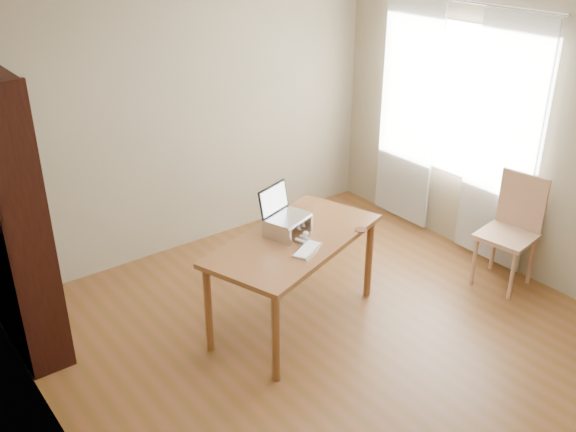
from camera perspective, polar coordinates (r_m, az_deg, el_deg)
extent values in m
cube|color=brown|center=(4.94, 5.58, -11.97)|extent=(4.00, 4.50, 0.02)
cube|color=#837B58|center=(6.00, -8.71, 9.01)|extent=(4.00, 0.02, 2.60)
cube|color=#837B58|center=(3.36, -19.77, -6.45)|extent=(0.02, 4.50, 2.60)
cube|color=#837B58|center=(5.76, 21.22, 6.83)|extent=(0.02, 4.50, 2.60)
cube|color=white|center=(6.14, 14.96, 9.80)|extent=(0.01, 1.80, 1.40)
cube|color=black|center=(4.48, -21.96, -2.15)|extent=(0.30, 0.04, 2.10)
cube|color=black|center=(5.35, -21.52, -10.07)|extent=(0.30, 0.84, 0.02)
cube|color=black|center=(5.26, -21.51, -8.47)|extent=(0.20, 0.78, 0.28)
cube|color=black|center=(5.17, -22.13, -7.00)|extent=(0.30, 0.84, 0.03)
cube|color=black|center=(5.09, -22.12, -5.29)|extent=(0.20, 0.78, 0.28)
cube|color=black|center=(5.01, -22.77, -3.71)|extent=(0.30, 0.84, 0.02)
cube|color=black|center=(4.93, -22.77, -1.90)|extent=(0.20, 0.78, 0.28)
cube|color=black|center=(4.86, -23.45, -0.22)|extent=(0.30, 0.84, 0.02)
cube|color=black|center=(4.80, -23.46, 1.70)|extent=(0.20, 0.78, 0.28)
cube|color=black|center=(4.73, -24.16, 3.48)|extent=(0.30, 0.84, 0.02)
cube|color=black|center=(4.68, -24.19, 5.49)|extent=(0.20, 0.78, 0.28)
cube|color=silver|center=(5.86, 18.48, 6.00)|extent=(0.03, 0.70, 2.20)
cube|color=silver|center=(6.50, 10.60, 8.81)|extent=(0.03, 0.70, 2.20)
cylinder|color=silver|center=(5.92, 15.59, 17.90)|extent=(0.03, 1.90, 0.03)
cube|color=brown|center=(4.86, 0.56, -2.15)|extent=(1.61, 1.14, 0.04)
cylinder|color=brown|center=(4.95, -7.80, -6.84)|extent=(0.06, 0.06, 0.71)
cylinder|color=brown|center=(5.62, 4.04, -2.42)|extent=(0.06, 0.06, 0.71)
cylinder|color=brown|center=(4.52, -3.87, -10.21)|extent=(0.06, 0.06, 0.71)
cylinder|color=brown|center=(5.24, 8.40, -4.91)|extent=(0.06, 0.06, 0.71)
cube|color=silver|center=(4.80, -1.39, -1.44)|extent=(0.03, 0.25, 0.12)
cube|color=silver|center=(4.96, 1.33, -0.51)|extent=(0.03, 0.25, 0.12)
cube|color=silver|center=(4.85, -0.01, -0.27)|extent=(0.32, 0.25, 0.01)
cube|color=silver|center=(4.84, -0.01, -0.12)|extent=(0.39, 0.32, 0.02)
cube|color=black|center=(4.89, -0.96, 1.66)|extent=(0.33, 0.15, 0.22)
cube|color=white|center=(4.88, -0.91, 1.63)|extent=(0.30, 0.13, 0.19)
cube|color=silver|center=(4.66, 1.71, -3.04)|extent=(0.30, 0.23, 0.02)
cube|color=white|center=(4.66, 1.71, -2.94)|extent=(0.27, 0.20, 0.00)
cylinder|color=#562F1D|center=(4.99, 6.50, -1.21)|extent=(0.10, 0.10, 0.01)
ellipsoid|color=#433A34|center=(4.88, -0.43, -0.86)|extent=(0.17, 0.38, 0.13)
ellipsoid|color=#433A34|center=(4.96, -1.19, -0.46)|extent=(0.15, 0.16, 0.12)
ellipsoid|color=#433A34|center=(4.74, 0.94, -1.47)|extent=(0.10, 0.10, 0.09)
ellipsoid|color=silver|center=(4.78, 0.64, -1.67)|extent=(0.09, 0.09, 0.08)
sphere|color=silver|center=(4.72, 1.20, -1.79)|extent=(0.04, 0.04, 0.04)
cone|color=#433A34|center=(4.71, 0.64, -1.09)|extent=(0.03, 0.04, 0.04)
cone|color=#433A34|center=(4.74, 1.18, -0.90)|extent=(0.03, 0.04, 0.04)
cylinder|color=silver|center=(4.75, 0.73, -2.36)|extent=(0.03, 0.09, 0.03)
cylinder|color=silver|center=(4.78, 1.29, -2.16)|extent=(0.03, 0.09, 0.03)
cylinder|color=#433A34|center=(5.04, -0.50, -0.51)|extent=(0.13, 0.20, 0.03)
cube|color=tan|center=(5.79, 18.87, -1.71)|extent=(0.50, 0.50, 0.04)
cylinder|color=tan|center=(5.68, 18.94, -4.96)|extent=(0.04, 0.04, 0.47)
cylinder|color=tan|center=(5.95, 20.91, -3.84)|extent=(0.04, 0.04, 0.47)
cylinder|color=tan|center=(5.85, 16.15, -3.61)|extent=(0.04, 0.04, 0.47)
cylinder|color=tan|center=(6.11, 18.19, -2.58)|extent=(0.04, 0.04, 0.47)
cube|color=tan|center=(5.83, 20.35, 1.11)|extent=(0.09, 0.42, 0.52)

